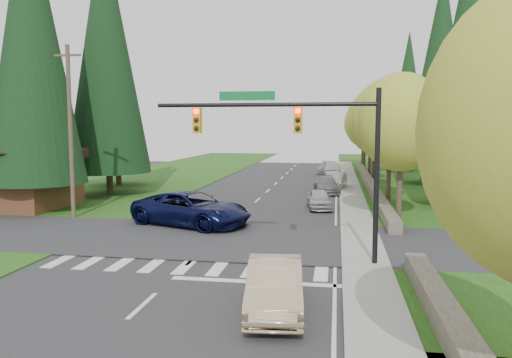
% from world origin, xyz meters
% --- Properties ---
extents(ground, '(120.00, 120.00, 0.00)m').
position_xyz_m(ground, '(0.00, 0.00, 0.00)').
color(ground, '#28282B').
rests_on(ground, ground).
extents(grass_east, '(14.00, 110.00, 0.06)m').
position_xyz_m(grass_east, '(13.00, 20.00, 0.03)').
color(grass_east, '#244412').
rests_on(grass_east, ground).
extents(grass_west, '(14.00, 110.00, 0.06)m').
position_xyz_m(grass_west, '(-13.00, 20.00, 0.03)').
color(grass_west, '#244412').
rests_on(grass_west, ground).
extents(cross_street, '(120.00, 8.00, 0.10)m').
position_xyz_m(cross_street, '(0.00, 8.00, 0.00)').
color(cross_street, '#28282B').
rests_on(cross_street, ground).
extents(sidewalk_east, '(1.80, 80.00, 0.13)m').
position_xyz_m(sidewalk_east, '(6.90, 22.00, 0.07)').
color(sidewalk_east, gray).
rests_on(sidewalk_east, ground).
extents(curb_east, '(0.20, 80.00, 0.13)m').
position_xyz_m(curb_east, '(6.05, 22.00, 0.07)').
color(curb_east, gray).
rests_on(curb_east, ground).
extents(stone_wall_south, '(0.70, 14.00, 0.70)m').
position_xyz_m(stone_wall_south, '(8.60, -3.00, 0.35)').
color(stone_wall_south, '#4C4438').
rests_on(stone_wall_south, ground).
extents(stone_wall_north, '(0.70, 40.00, 0.70)m').
position_xyz_m(stone_wall_north, '(8.60, 30.00, 0.35)').
color(stone_wall_north, '#4C4438').
rests_on(stone_wall_north, ground).
extents(traffic_signal, '(8.70, 0.37, 6.80)m').
position_xyz_m(traffic_signal, '(4.37, 4.50, 4.98)').
color(traffic_signal, black).
rests_on(traffic_signal, ground).
extents(brown_building, '(8.40, 8.40, 5.40)m').
position_xyz_m(brown_building, '(-15.00, 15.00, 3.14)').
color(brown_building, '#4C2D19').
rests_on(brown_building, ground).
extents(utility_pole, '(1.60, 0.24, 10.00)m').
position_xyz_m(utility_pole, '(-9.50, 12.00, 5.14)').
color(utility_pole, '#473828').
rests_on(utility_pole, ground).
extents(decid_tree_0, '(4.80, 4.80, 8.37)m').
position_xyz_m(decid_tree_0, '(9.20, 14.00, 5.60)').
color(decid_tree_0, '#38281C').
rests_on(decid_tree_0, ground).
extents(decid_tree_1, '(5.20, 5.20, 8.80)m').
position_xyz_m(decid_tree_1, '(9.30, 21.00, 5.80)').
color(decid_tree_1, '#38281C').
rests_on(decid_tree_1, ground).
extents(decid_tree_2, '(5.00, 5.00, 8.82)m').
position_xyz_m(decid_tree_2, '(9.10, 28.00, 5.93)').
color(decid_tree_2, '#38281C').
rests_on(decid_tree_2, ground).
extents(decid_tree_3, '(5.00, 5.00, 8.55)m').
position_xyz_m(decid_tree_3, '(9.20, 35.00, 5.66)').
color(decid_tree_3, '#38281C').
rests_on(decid_tree_3, ground).
extents(decid_tree_4, '(5.40, 5.40, 9.18)m').
position_xyz_m(decid_tree_4, '(9.30, 42.00, 6.06)').
color(decid_tree_4, '#38281C').
rests_on(decid_tree_4, ground).
extents(decid_tree_5, '(4.80, 4.80, 8.30)m').
position_xyz_m(decid_tree_5, '(9.10, 49.00, 5.53)').
color(decid_tree_5, '#38281C').
rests_on(decid_tree_5, ground).
extents(decid_tree_6, '(5.20, 5.20, 8.86)m').
position_xyz_m(decid_tree_6, '(9.20, 56.00, 5.86)').
color(decid_tree_6, '#38281C').
rests_on(decid_tree_6, ground).
extents(conifer_w_a, '(6.12, 6.12, 19.80)m').
position_xyz_m(conifer_w_a, '(-13.00, 14.00, 10.79)').
color(conifer_w_a, '#38281C').
rests_on(conifer_w_a, ground).
extents(conifer_w_b, '(5.44, 5.44, 17.80)m').
position_xyz_m(conifer_w_b, '(-16.00, 18.00, 9.79)').
color(conifer_w_b, '#38281C').
rests_on(conifer_w_b, ground).
extents(conifer_w_c, '(6.46, 6.46, 20.80)m').
position_xyz_m(conifer_w_c, '(-12.00, 22.00, 11.29)').
color(conifer_w_c, '#38281C').
rests_on(conifer_w_c, ground).
extents(conifer_w_e, '(5.78, 5.78, 18.80)m').
position_xyz_m(conifer_w_e, '(-14.00, 28.00, 10.29)').
color(conifer_w_e, '#38281C').
rests_on(conifer_w_e, ground).
extents(conifer_e_a, '(5.44, 5.44, 17.80)m').
position_xyz_m(conifer_e_a, '(14.00, 20.00, 9.79)').
color(conifer_e_a, '#38281C').
rests_on(conifer_e_a, ground).
extents(conifer_e_b, '(6.12, 6.12, 19.80)m').
position_xyz_m(conifer_e_b, '(15.00, 34.00, 10.79)').
color(conifer_e_b, '#38281C').
rests_on(conifer_e_b, ground).
extents(conifer_e_c, '(5.10, 5.10, 16.80)m').
position_xyz_m(conifer_e_c, '(14.00, 48.00, 9.29)').
color(conifer_e_c, '#38281C').
rests_on(conifer_e_c, ground).
extents(sedan_champagne, '(2.03, 4.62, 1.48)m').
position_xyz_m(sedan_champagne, '(3.97, -0.78, 0.74)').
color(sedan_champagne, beige).
rests_on(sedan_champagne, ground).
extents(suv_navy, '(7.35, 5.32, 1.86)m').
position_xyz_m(suv_navy, '(-2.04, 11.00, 0.93)').
color(suv_navy, '#0B0F37').
rests_on(suv_navy, ground).
extents(parked_car_a, '(1.96, 3.91, 1.28)m').
position_xyz_m(parked_car_a, '(4.62, 17.78, 0.64)').
color(parked_car_a, '#BBBBC0').
rests_on(parked_car_a, ground).
extents(parked_car_b, '(2.42, 4.73, 1.31)m').
position_xyz_m(parked_car_b, '(4.92, 25.71, 0.66)').
color(parked_car_b, slate).
rests_on(parked_car_b, ground).
extents(parked_car_c, '(2.10, 4.54, 1.44)m').
position_xyz_m(parked_car_c, '(5.60, 29.00, 0.72)').
color(parked_car_c, '#AAABAF').
rests_on(parked_car_c, ground).
extents(parked_car_d, '(2.35, 4.99, 1.65)m').
position_xyz_m(parked_car_d, '(5.16, 41.13, 0.82)').
color(parked_car_d, silver).
rests_on(parked_car_d, ground).
extents(parked_car_e, '(2.40, 4.90, 1.37)m').
position_xyz_m(parked_car_e, '(4.63, 43.00, 0.69)').
color(parked_car_e, '#9B9BA0').
rests_on(parked_car_e, ground).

